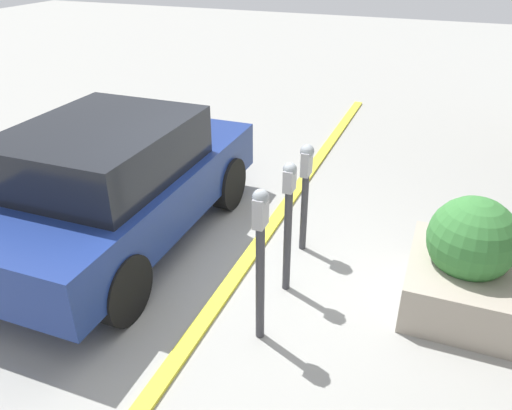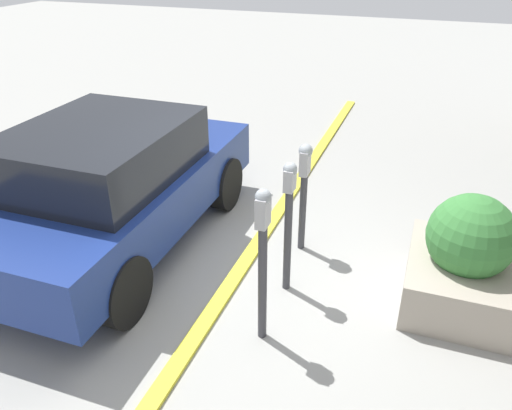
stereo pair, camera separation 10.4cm
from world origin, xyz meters
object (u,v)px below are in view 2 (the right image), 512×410
object	(u,v)px
parking_meter_nearest	(263,250)
parked_car_front	(112,183)
planter_box	(465,261)
parking_meter_second	(289,214)
parking_meter_middle	(304,181)

from	to	relation	value
parking_meter_nearest	parked_car_front	xyz separation A→B (m)	(0.92, 2.14, -0.16)
planter_box	parked_car_front	xyz separation A→B (m)	(-0.24, 3.83, 0.31)
parking_meter_second	parked_car_front	world-z (taller)	parked_car_front
parking_meter_middle	parking_meter_second	bearing A→B (deg)	-175.83
parking_meter_nearest	parked_car_front	size ratio (longest dim) A/B	0.39
parking_meter_nearest	parking_meter_middle	distance (m)	1.56
parking_meter_nearest	planter_box	xyz separation A→B (m)	(1.16, -1.69, -0.47)
parking_meter_middle	planter_box	size ratio (longest dim) A/B	1.00
planter_box	parking_meter_nearest	bearing A→B (deg)	124.46
planter_box	parked_car_front	distance (m)	3.85
parking_meter_second	parking_meter_middle	size ratio (longest dim) A/B	1.09
parking_meter_nearest	planter_box	distance (m)	2.10
parking_meter_second	planter_box	xyz separation A→B (m)	(0.39, -1.69, -0.41)
parking_meter_nearest	planter_box	world-z (taller)	parking_meter_nearest
parking_meter_second	parked_car_front	bearing A→B (deg)	85.82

